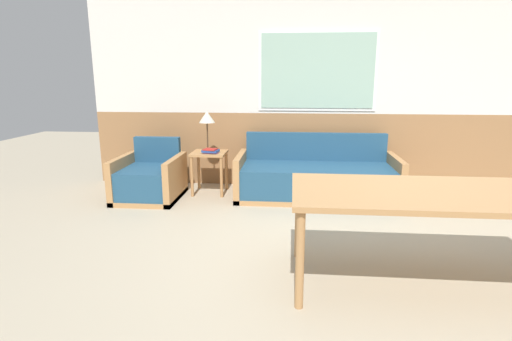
% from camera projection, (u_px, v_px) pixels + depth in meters
% --- Properties ---
extents(ground_plane, '(16.00, 16.00, 0.00)m').
position_uv_depth(ground_plane, '(374.00, 269.00, 3.32)').
color(ground_plane, '#B2A58C').
extents(wall_back, '(7.20, 0.09, 2.70)m').
position_uv_depth(wall_back, '(342.00, 92.00, 5.56)').
color(wall_back, '#996B42').
rests_on(wall_back, ground_plane).
extents(couch, '(2.09, 0.89, 0.81)m').
position_uv_depth(couch, '(316.00, 179.00, 5.27)').
color(couch, '#B27F4C').
rests_on(couch, ground_plane).
extents(armchair, '(0.79, 0.86, 0.76)m').
position_uv_depth(armchair, '(150.00, 180.00, 5.23)').
color(armchair, '#B27F4C').
rests_on(armchair, ground_plane).
extents(side_table, '(0.46, 0.46, 0.57)m').
position_uv_depth(side_table, '(209.00, 160.00, 5.43)').
color(side_table, '#B27F4C').
rests_on(side_table, ground_plane).
extents(table_lamp, '(0.22, 0.22, 0.55)m').
position_uv_depth(table_lamp, '(207.00, 120.00, 5.38)').
color(table_lamp, '#4C3823').
rests_on(table_lamp, side_table).
extents(book_stack, '(0.23, 0.19, 0.06)m').
position_uv_depth(book_stack, '(211.00, 151.00, 5.31)').
color(book_stack, '#994C84').
rests_on(book_stack, side_table).
extents(dining_table, '(2.17, 0.94, 0.75)m').
position_uv_depth(dining_table, '(441.00, 199.00, 2.92)').
color(dining_table, '#B27F4C').
rests_on(dining_table, ground_plane).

